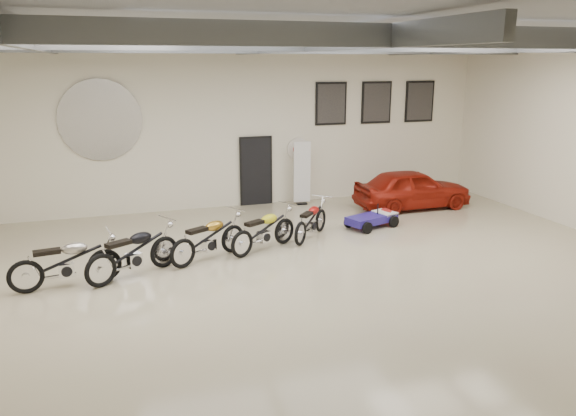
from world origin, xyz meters
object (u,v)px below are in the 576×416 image
object	(u,v)px
motorcycle_black	(133,251)
go_kart	(376,215)
banner_stand	(302,174)
motorcycle_yellow	(264,229)
motorcycle_silver	(65,261)
motorcycle_gold	(208,237)
motorcycle_red	(311,220)
vintage_car	(412,189)

from	to	relation	value
motorcycle_black	go_kart	bearing A→B (deg)	-14.26
banner_stand	motorcycle_black	distance (m)	7.21
motorcycle_yellow	go_kart	bearing A→B (deg)	-12.61
motorcycle_silver	motorcycle_gold	size ratio (longest dim) A/B	1.03
motorcycle_gold	motorcycle_red	world-z (taller)	motorcycle_gold
motorcycle_silver	go_kart	size ratio (longest dim) A/B	1.19
motorcycle_gold	motorcycle_black	bearing A→B (deg)	169.35
vintage_car	banner_stand	bearing A→B (deg)	63.98
motorcycle_black	go_kart	xyz separation A→B (m)	(6.52, 1.77, -0.24)
motorcycle_silver	motorcycle_black	distance (m)	1.33
motorcycle_red	vintage_car	distance (m)	4.45
motorcycle_silver	motorcycle_black	bearing A→B (deg)	-1.20
motorcycle_gold	vintage_car	bearing A→B (deg)	-7.02
motorcycle_black	motorcycle_gold	world-z (taller)	motorcycle_black
motorcycle_silver	motorcycle_gold	xyz separation A→B (m)	(3.00, 0.70, -0.01)
motorcycle_silver	go_kart	distance (m)	8.07
motorcycle_yellow	banner_stand	bearing A→B (deg)	30.61
motorcycle_gold	motorcycle_yellow	size ratio (longest dim) A/B	1.03
motorcycle_yellow	motorcycle_red	size ratio (longest dim) A/B	1.07
motorcycle_black	vintage_car	xyz separation A→B (m)	(8.49, 3.23, 0.05)
motorcycle_silver	motorcycle_black	world-z (taller)	motorcycle_black
motorcycle_black	motorcycle_gold	xyz separation A→B (m)	(1.68, 0.54, -0.03)
motorcycle_yellow	motorcycle_red	xyz separation A→B (m)	(1.41, 0.55, -0.03)
motorcycle_silver	motorcycle_black	size ratio (longest dim) A/B	0.97
motorcycle_red	vintage_car	size ratio (longest dim) A/B	0.52
motorcycle_yellow	go_kart	xyz separation A→B (m)	(3.46, 0.98, -0.20)
motorcycle_yellow	motorcycle_gold	bearing A→B (deg)	161.69
motorcycle_gold	motorcycle_red	bearing A→B (deg)	-12.57
motorcycle_black	motorcycle_red	xyz separation A→B (m)	(4.46, 1.34, -0.08)
motorcycle_silver	vintage_car	world-z (taller)	vintage_car
motorcycle_yellow	go_kart	distance (m)	3.60
motorcycle_gold	motorcycle_yellow	distance (m)	1.40
banner_stand	motorcycle_red	world-z (taller)	banner_stand
vintage_car	motorcycle_silver	bearing A→B (deg)	109.08
banner_stand	motorcycle_silver	bearing A→B (deg)	-138.59
motorcycle_black	motorcycle_yellow	xyz separation A→B (m)	(3.05, 0.79, -0.04)
motorcycle_yellow	motorcycle_red	bearing A→B (deg)	-7.00
banner_stand	vintage_car	world-z (taller)	banner_stand
motorcycle_black	motorcycle_red	size ratio (longest dim) A/B	1.16
vintage_car	motorcycle_black	bearing A→B (deg)	110.86
motorcycle_silver	motorcycle_gold	world-z (taller)	motorcycle_silver
go_kart	motorcycle_gold	bearing A→B (deg)	175.99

